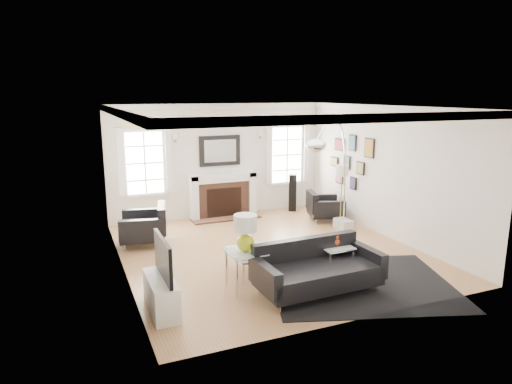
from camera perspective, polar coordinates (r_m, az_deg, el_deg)
name	(u,v)px	position (r m, az deg, el deg)	size (l,w,h in m)	color
floor	(269,251)	(9.05, 1.62, -7.42)	(6.00, 6.00, 0.00)	#A56F45
back_wall	(220,160)	(11.44, -4.58, 3.95)	(5.50, 0.04, 2.80)	silver
front_wall	(364,222)	(6.15, 13.36, -3.63)	(5.50, 0.04, 2.80)	silver
left_wall	(120,194)	(7.96, -16.64, -0.20)	(0.04, 6.00, 2.80)	silver
right_wall	(387,172)	(10.12, 16.01, 2.42)	(0.04, 6.00, 2.80)	silver
ceiling	(270,107)	(8.52, 1.73, 10.59)	(5.50, 6.00, 0.02)	white
crown_molding	(270,110)	(8.53, 1.73, 10.19)	(5.50, 6.00, 0.12)	white
fireplace	(223,196)	(11.40, -4.18, -0.46)	(1.70, 0.69, 1.11)	white
mantel_mirror	(220,151)	(11.36, -4.53, 5.17)	(1.05, 0.07, 0.75)	black
window_left	(145,163)	(10.95, -13.74, 3.57)	(1.24, 0.15, 1.62)	white
window_right	(287,155)	(12.08, 3.87, 4.69)	(1.24, 0.15, 1.62)	white
gallery_wall	(351,158)	(11.10, 11.75, 4.18)	(0.04, 1.73, 1.29)	black
tv_unit	(162,290)	(6.73, -11.73, -11.87)	(0.35, 1.00, 1.09)	white
area_rug	(360,283)	(7.79, 12.91, -11.05)	(2.89, 2.41, 0.01)	black
sofa	(316,270)	(7.27, 7.48, -9.62)	(2.01, 0.97, 0.65)	black
armchair_left	(146,226)	(9.62, -13.55, -4.21)	(1.08, 1.16, 0.68)	black
armchair_right	(323,207)	(11.22, 8.38, -1.89)	(0.99, 1.05, 0.59)	black
coffee_table	(256,253)	(7.91, 0.05, -7.61)	(0.88, 0.88, 0.39)	silver
side_table_left	(246,258)	(7.24, -1.30, -8.24)	(0.57, 0.57, 0.63)	silver
nesting_table	(336,253)	(7.75, 9.95, -7.54)	(0.52, 0.43, 0.57)	silver
gourd_lamp	(246,230)	(7.09, -1.32, -4.83)	(0.37, 0.37, 0.59)	#BCCF19
orange_vase	(336,240)	(7.67, 10.01, -5.98)	(0.12, 0.12, 0.19)	#B13516
arc_floor_lamp	(332,173)	(9.38, 9.46, 2.31)	(1.90, 1.76, 2.69)	silver
stick_floor_lamp	(342,174)	(10.50, 10.69, 2.27)	(0.30, 0.30, 1.46)	gold
speaker_tower	(293,193)	(12.01, 4.59, -0.09)	(0.19, 0.19, 0.97)	black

